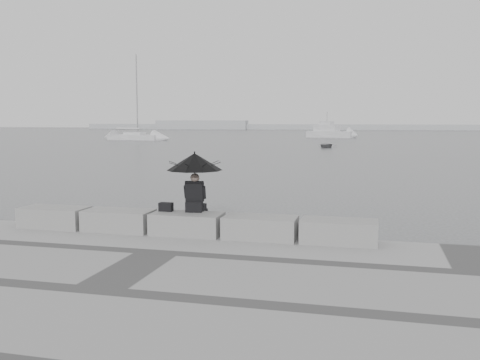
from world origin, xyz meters
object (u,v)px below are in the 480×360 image
(sailboat_left, at_px, (135,137))
(dinghy, at_px, (326,145))
(motor_cruiser, at_px, (331,132))
(seated_person, at_px, (195,167))

(sailboat_left, relative_size, dinghy, 4.33)
(motor_cruiser, relative_size, dinghy, 2.89)
(sailboat_left, bearing_deg, seated_person, -52.91)
(seated_person, bearing_deg, dinghy, 82.97)
(sailboat_left, height_order, dinghy, sailboat_left)
(motor_cruiser, bearing_deg, sailboat_left, -126.73)
(dinghy, bearing_deg, motor_cruiser, 101.98)
(dinghy, bearing_deg, seated_person, -80.11)
(seated_person, bearing_deg, sailboat_left, 107.82)
(sailboat_left, relative_size, motor_cruiser, 1.50)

